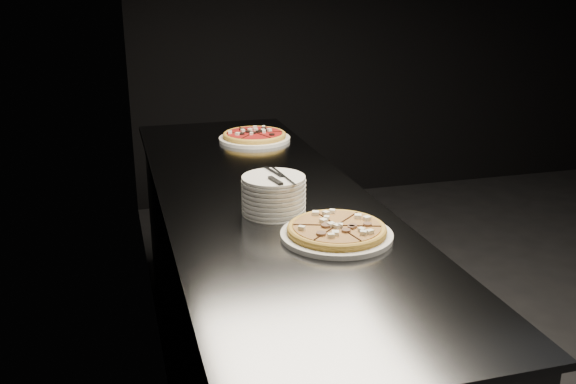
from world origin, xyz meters
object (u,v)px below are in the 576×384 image
object	(u,v)px
cutlery	(277,177)
ramekin	(262,186)
plate_stack	(274,195)
pizza_mushroom	(337,231)
pizza_tomato	(255,136)
counter	(264,305)

from	to	relation	value
cutlery	ramekin	xyz separation A→B (m)	(-0.01, 0.18, -0.09)
cutlery	ramekin	size ratio (longest dim) A/B	2.68
cutlery	plate_stack	bearing A→B (deg)	106.31
pizza_mushroom	pizza_tomato	distance (m)	1.24
counter	ramekin	xyz separation A→B (m)	(-0.01, -0.04, 0.50)
pizza_tomato	plate_stack	size ratio (longest dim) A/B	1.65
counter	pizza_mushroom	world-z (taller)	pizza_mushroom
pizza_tomato	cutlery	world-z (taller)	cutlery
pizza_tomato	plate_stack	distance (m)	0.99
counter	cutlery	size ratio (longest dim) A/B	10.83
plate_stack	cutlery	size ratio (longest dim) A/B	0.93
counter	cutlery	xyz separation A→B (m)	(-0.00, -0.22, 0.59)
counter	pizza_tomato	world-z (taller)	pizza_tomato
counter	pizza_mushroom	distance (m)	0.68
counter	pizza_tomato	bearing A→B (deg)	79.27
pizza_mushroom	plate_stack	distance (m)	0.29
pizza_tomato	ramekin	xyz separation A→B (m)	(-0.16, -0.81, 0.02)
pizza_mushroom	plate_stack	world-z (taller)	plate_stack
counter	pizza_mushroom	size ratio (longest dim) A/B	6.39
ramekin	cutlery	bearing A→B (deg)	-87.49
plate_stack	pizza_mushroom	bearing A→B (deg)	-63.80
plate_stack	pizza_tomato	bearing A→B (deg)	80.81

